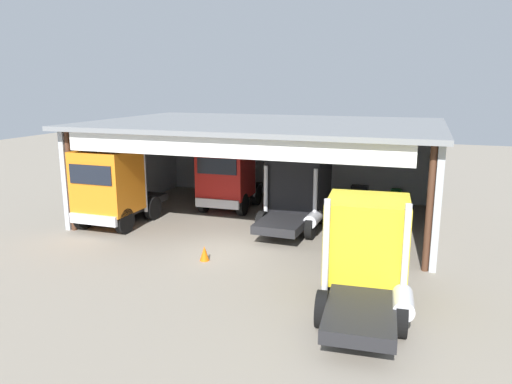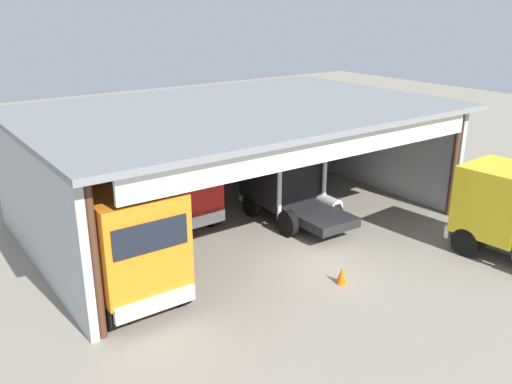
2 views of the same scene
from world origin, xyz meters
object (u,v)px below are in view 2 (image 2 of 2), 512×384
Objects in this scene: truck_red_center_bay at (177,183)px; traffic_cone at (342,275)px; truck_orange_center_right_bay at (130,246)px; truck_yellow_left_bay at (509,211)px; oil_drum at (281,160)px; tool_cart at (253,166)px; truck_black_yard_outside at (286,176)px.

traffic_cone is at bearing 103.99° from truck_red_center_bay.
truck_orange_center_right_bay reaches higher than truck_yellow_left_bay.
oil_drum is at bearing -156.53° from truck_red_center_bay.
truck_yellow_left_bay is at bearing -81.98° from tool_cart.
truck_orange_center_right_bay is 13.08m from tool_cart.
truck_yellow_left_bay reaches higher than tool_cart.
truck_orange_center_right_bay is 1.02× the size of truck_red_center_bay.
oil_drum is 1.64× the size of traffic_cone.
tool_cart is (10.13, 8.16, -1.36)m from truck_orange_center_right_bay.
traffic_cone is at bearing -109.34° from truck_black_yard_outside.
truck_red_center_bay is 4.43m from truck_black_yard_outside.
truck_orange_center_right_bay is 12.73m from truck_yellow_left_bay.
truck_black_yard_outside is at bearing 156.74° from truck_red_center_bay.
truck_black_yard_outside is 9.33× the size of traffic_cone.
truck_black_yard_outside is at bearing 114.20° from truck_yellow_left_bay.
truck_orange_center_right_bay is 0.95× the size of truck_black_yard_outside.
truck_yellow_left_bay is at bearing 159.43° from truck_orange_center_right_bay.
truck_yellow_left_bay is 5.80× the size of oil_drum.
traffic_cone is (-6.07, 1.80, -1.36)m from truck_yellow_left_bay.
truck_yellow_left_bay is at bearing -16.54° from traffic_cone.
traffic_cone is (5.84, -2.68, -1.58)m from truck_orange_center_right_bay.
truck_black_yard_outside is 6.95m from oil_drum.
truck_yellow_left_bay reaches higher than truck_black_yard_outside.
truck_red_center_bay reaches higher than traffic_cone.
truck_yellow_left_bay is 6.48m from traffic_cone.
truck_red_center_bay reaches higher than oil_drum.
truck_red_center_bay is 8.73× the size of traffic_cone.
truck_orange_center_right_bay is 5.43× the size of oil_drum.
truck_red_center_bay is 7.39m from tool_cart.
truck_yellow_left_bay is (3.94, -7.32, -0.11)m from truck_black_yard_outside.
truck_orange_center_right_bay is at bearing -158.64° from truck_black_yard_outside.
oil_drum is 0.92× the size of tool_cart.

